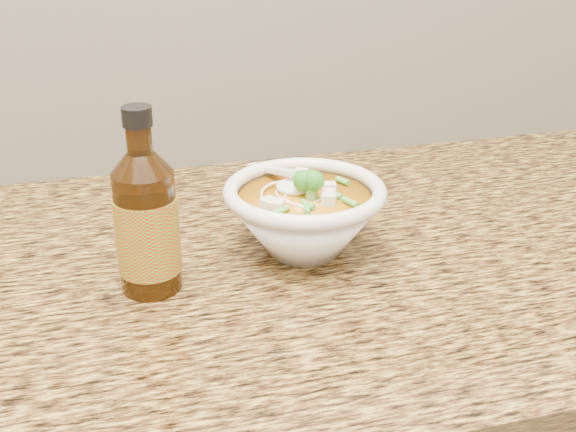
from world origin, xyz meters
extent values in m
cube|color=beige|center=(0.00, 1.99, 1.15)|extent=(4.00, 0.02, 0.50)
cube|color=#A0873B|center=(0.00, 1.68, 0.88)|extent=(4.00, 0.68, 0.04)
cylinder|color=white|center=(0.21, 1.67, 0.90)|extent=(0.08, 0.08, 0.01)
torus|color=white|center=(0.21, 1.67, 0.98)|extent=(0.19, 0.19, 0.02)
torus|color=beige|center=(0.20, 1.68, 0.97)|extent=(0.09, 0.09, 0.00)
torus|color=beige|center=(0.23, 1.65, 0.97)|extent=(0.12, 0.12, 0.00)
torus|color=beige|center=(0.22, 1.68, 0.97)|extent=(0.08, 0.08, 0.00)
torus|color=beige|center=(0.20, 1.66, 0.97)|extent=(0.12, 0.12, 0.00)
torus|color=beige|center=(0.20, 1.66, 0.97)|extent=(0.11, 0.11, 0.00)
torus|color=beige|center=(0.20, 1.65, 0.96)|extent=(0.09, 0.09, 0.00)
cube|color=silver|center=(0.23, 1.71, 0.98)|extent=(0.02, 0.02, 0.01)
cube|color=silver|center=(0.23, 1.70, 0.98)|extent=(0.02, 0.02, 0.01)
cube|color=silver|center=(0.24, 1.67, 0.98)|extent=(0.02, 0.02, 0.02)
cube|color=silver|center=(0.26, 1.69, 0.98)|extent=(0.02, 0.02, 0.01)
cube|color=silver|center=(0.19, 1.65, 0.98)|extent=(0.01, 0.01, 0.01)
cube|color=silver|center=(0.25, 1.68, 0.98)|extent=(0.02, 0.02, 0.02)
cube|color=silver|center=(0.23, 1.63, 0.98)|extent=(0.02, 0.02, 0.01)
cube|color=silver|center=(0.18, 1.67, 0.98)|extent=(0.02, 0.02, 0.02)
cube|color=silver|center=(0.24, 1.69, 0.98)|extent=(0.02, 0.02, 0.02)
cube|color=silver|center=(0.22, 1.69, 0.98)|extent=(0.01, 0.01, 0.01)
ellipsoid|color=#196014|center=(0.22, 1.66, 0.99)|extent=(0.04, 0.04, 0.03)
cylinder|color=#55B345|center=(0.21, 1.62, 0.98)|extent=(0.02, 0.01, 0.01)
cylinder|color=#55B345|center=(0.17, 1.68, 0.98)|extent=(0.02, 0.01, 0.01)
cylinder|color=#55B345|center=(0.18, 1.69, 0.98)|extent=(0.02, 0.02, 0.01)
cylinder|color=#55B345|center=(0.17, 1.63, 0.98)|extent=(0.02, 0.02, 0.01)
cylinder|color=#55B345|center=(0.24, 1.65, 0.98)|extent=(0.02, 0.02, 0.01)
cylinder|color=#55B345|center=(0.25, 1.70, 0.98)|extent=(0.01, 0.02, 0.01)
cylinder|color=#55B345|center=(0.23, 1.72, 0.98)|extent=(0.02, 0.02, 0.01)
cylinder|color=#55B345|center=(0.16, 1.68, 0.98)|extent=(0.02, 0.02, 0.01)
ellipsoid|color=white|center=(0.21, 1.69, 0.98)|extent=(0.04, 0.04, 0.02)
cube|color=white|center=(0.19, 1.73, 0.98)|extent=(0.04, 0.10, 0.03)
cylinder|color=#3A1F08|center=(0.03, 1.63, 0.97)|extent=(0.09, 0.09, 0.13)
cylinder|color=#3A1F08|center=(0.03, 1.63, 1.07)|extent=(0.03, 0.03, 0.03)
cylinder|color=black|center=(0.03, 1.63, 1.09)|extent=(0.04, 0.04, 0.02)
cylinder|color=red|center=(0.03, 1.63, 0.96)|extent=(0.09, 0.09, 0.08)
camera|label=1|loc=(-0.01, 0.94, 1.30)|focal=45.00mm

